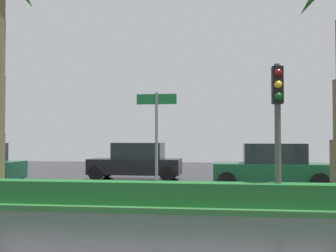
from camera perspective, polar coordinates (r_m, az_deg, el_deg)
The scene contains 7 objects.
ground_plane at distance 13.65m, azimuth -1.53°, elevation -9.94°, with size 90.00×42.00×0.10m, color black.
median_strip at distance 12.66m, azimuth -2.28°, elevation -10.01°, with size 85.50×4.00×0.15m, color #2D6B33.
median_hedge at distance 11.24m, azimuth -3.53°, elevation -9.11°, with size 76.50×0.70×0.60m.
traffic_signal_median_right at distance 11.12m, azimuth 14.73°, elevation 2.39°, with size 0.28×0.43×3.67m.
street_name_sign at distance 11.35m, azimuth -1.58°, elevation -0.80°, with size 1.10×0.08×3.00m.
car_in_traffic_second at distance 19.91m, azimuth -4.34°, elevation -4.87°, with size 4.30×2.02×1.72m.
car_in_traffic_third at distance 16.63m, azimuth 13.89°, elevation -5.41°, with size 4.30×2.02×1.72m.
Camera 1 is at (2.18, -4.34, 1.87)m, focal length 44.70 mm.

